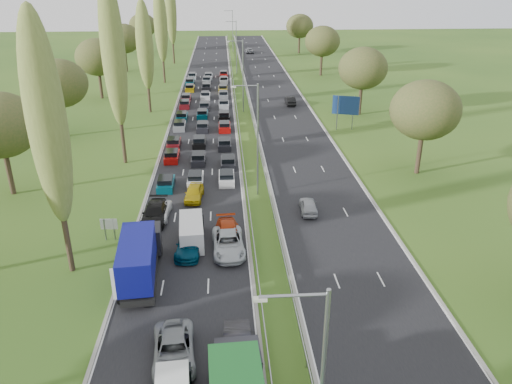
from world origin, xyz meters
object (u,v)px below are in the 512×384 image
object	(u,v)px
near_car_2	(158,211)
info_sign	(109,226)
blue_lorry	(140,257)
white_van_rear	(192,231)
near_car_3	(155,213)
direction_sign	(346,107)

from	to	relation	value
near_car_2	info_sign	bearing A→B (deg)	-128.49
near_car_2	blue_lorry	world-z (taller)	blue_lorry
blue_lorry	white_van_rear	world-z (taller)	blue_lorry
near_car_3	blue_lorry	bearing A→B (deg)	-87.44
white_van_rear	info_sign	world-z (taller)	white_van_rear
near_car_2	direction_sign	bearing A→B (deg)	52.17
near_car_2	near_car_3	size ratio (longest dim) A/B	0.86
info_sign	blue_lorry	bearing A→B (deg)	-60.37
info_sign	near_car_3	bearing A→B (deg)	45.01
near_car_2	direction_sign	size ratio (longest dim) A/B	0.91
near_car_3	direction_sign	xyz separation A→B (m)	(25.24, 28.85, 2.76)
white_van_rear	near_car_2	bearing A→B (deg)	121.88
white_van_rear	direction_sign	size ratio (longest dim) A/B	1.00
blue_lorry	info_sign	bearing A→B (deg)	115.09
near_car_2	direction_sign	distance (m)	37.82
info_sign	direction_sign	world-z (taller)	direction_sign
direction_sign	near_car_3	bearing A→B (deg)	-131.18
near_car_3	info_sign	xyz separation A→B (m)	(-3.56, -3.56, 0.56)
near_car_3	direction_sign	size ratio (longest dim) A/B	1.05
near_car_3	info_sign	bearing A→B (deg)	-133.05
direction_sign	near_car_2	bearing A→B (deg)	-131.53
white_van_rear	blue_lorry	bearing A→B (deg)	-126.44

